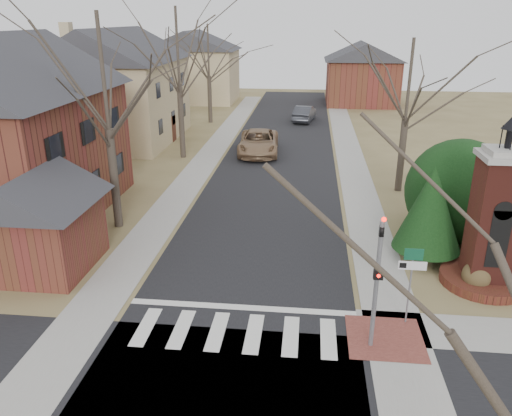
# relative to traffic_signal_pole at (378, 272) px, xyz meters

# --- Properties ---
(ground) EXTENTS (120.00, 120.00, 0.00)m
(ground) POSITION_rel_traffic_signal_pole_xyz_m (-4.30, -0.57, -2.59)
(ground) COLOR brown
(ground) RESTS_ON ground
(main_street) EXTENTS (8.00, 70.00, 0.01)m
(main_street) POSITION_rel_traffic_signal_pole_xyz_m (-4.30, 21.43, -2.58)
(main_street) COLOR black
(main_street) RESTS_ON ground
(crosswalk_zone) EXTENTS (8.00, 2.20, 0.02)m
(crosswalk_zone) POSITION_rel_traffic_signal_pole_xyz_m (-4.30, 0.23, -2.58)
(crosswalk_zone) COLOR silver
(crosswalk_zone) RESTS_ON ground
(stop_bar) EXTENTS (8.00, 0.35, 0.02)m
(stop_bar) POSITION_rel_traffic_signal_pole_xyz_m (-4.30, 1.73, -2.58)
(stop_bar) COLOR silver
(stop_bar) RESTS_ON ground
(sidewalk_right_main) EXTENTS (2.00, 60.00, 0.02)m
(sidewalk_right_main) POSITION_rel_traffic_signal_pole_xyz_m (0.90, 21.43, -2.58)
(sidewalk_right_main) COLOR gray
(sidewalk_right_main) RESTS_ON ground
(sidewalk_left) EXTENTS (2.00, 60.00, 0.02)m
(sidewalk_left) POSITION_rel_traffic_signal_pole_xyz_m (-9.50, 21.43, -2.58)
(sidewalk_left) COLOR gray
(sidewalk_left) RESTS_ON ground
(curb_apron) EXTENTS (2.40, 2.40, 0.02)m
(curb_apron) POSITION_rel_traffic_signal_pole_xyz_m (0.50, 0.43, -2.57)
(curb_apron) COLOR brown
(curb_apron) RESTS_ON ground
(traffic_signal_pole) EXTENTS (0.28, 0.41, 4.50)m
(traffic_signal_pole) POSITION_rel_traffic_signal_pole_xyz_m (0.00, 0.00, 0.00)
(traffic_signal_pole) COLOR slate
(traffic_signal_pole) RESTS_ON ground
(sign_post) EXTENTS (0.90, 0.07, 2.75)m
(sign_post) POSITION_rel_traffic_signal_pole_xyz_m (1.29, 1.41, -0.64)
(sign_post) COLOR slate
(sign_post) RESTS_ON ground
(brick_gate_monument) EXTENTS (3.20, 3.20, 6.47)m
(brick_gate_monument) POSITION_rel_traffic_signal_pole_xyz_m (4.70, 4.42, -0.42)
(brick_gate_monument) COLOR #572019
(brick_gate_monument) RESTS_ON ground
(house_stucco_left) EXTENTS (9.80, 12.80, 9.28)m
(house_stucco_left) POSITION_rel_traffic_signal_pole_xyz_m (-17.80, 26.42, 2.01)
(house_stucco_left) COLOR tan
(house_stucco_left) RESTS_ON ground
(garage_left) EXTENTS (4.80, 4.80, 4.29)m
(garage_left) POSITION_rel_traffic_signal_pole_xyz_m (-12.82, 3.92, -0.35)
(garage_left) COLOR maroon
(garage_left) RESTS_ON ground
(house_distant_left) EXTENTS (10.80, 8.80, 8.53)m
(house_distant_left) POSITION_rel_traffic_signal_pole_xyz_m (-16.31, 47.42, 1.66)
(house_distant_left) COLOR tan
(house_distant_left) RESTS_ON ground
(house_distant_right) EXTENTS (8.80, 8.80, 7.30)m
(house_distant_right) POSITION_rel_traffic_signal_pole_xyz_m (3.69, 47.42, 1.06)
(house_distant_right) COLOR maroon
(house_distant_right) RESTS_ON ground
(evergreen_near) EXTENTS (2.80, 2.80, 4.10)m
(evergreen_near) POSITION_rel_traffic_signal_pole_xyz_m (2.90, 6.43, -0.29)
(evergreen_near) COLOR #473D33
(evergreen_near) RESTS_ON ground
(evergreen_mid) EXTENTS (3.40, 3.40, 4.70)m
(evergreen_mid) POSITION_rel_traffic_signal_pole_xyz_m (6.20, 7.63, 0.01)
(evergreen_mid) COLOR #473D33
(evergreen_mid) RESTS_ON ground
(evergreen_mass) EXTENTS (4.80, 4.80, 4.80)m
(evergreen_mass) POSITION_rel_traffic_signal_pole_xyz_m (4.70, 8.93, -0.19)
(evergreen_mass) COLOR black
(evergreen_mass) RESTS_ON ground
(bare_tree_0) EXTENTS (8.05, 8.05, 11.15)m
(bare_tree_0) POSITION_rel_traffic_signal_pole_xyz_m (-11.30, 8.43, 5.11)
(bare_tree_0) COLOR #473D33
(bare_tree_0) RESTS_ON ground
(bare_tree_1) EXTENTS (8.40, 8.40, 11.64)m
(bare_tree_1) POSITION_rel_traffic_signal_pole_xyz_m (-11.30, 21.43, 5.44)
(bare_tree_1) COLOR #473D33
(bare_tree_1) RESTS_ON ground
(bare_tree_2) EXTENTS (7.35, 7.35, 10.19)m
(bare_tree_2) POSITION_rel_traffic_signal_pole_xyz_m (-11.80, 34.43, 4.44)
(bare_tree_2) COLOR #473D33
(bare_tree_2) RESTS_ON ground
(bare_tree_3) EXTENTS (7.00, 7.00, 9.70)m
(bare_tree_3) POSITION_rel_traffic_signal_pole_xyz_m (3.20, 15.43, 4.10)
(bare_tree_3) COLOR #473D33
(bare_tree_3) RESTS_ON ground
(pickup_truck) EXTENTS (3.19, 6.34, 1.72)m
(pickup_truck) POSITION_rel_traffic_signal_pole_xyz_m (-5.90, 23.01, -1.73)
(pickup_truck) COLOR #8F6D4E
(pickup_truck) RESTS_ON ground
(distant_car) EXTENTS (2.35, 4.86, 1.54)m
(distant_car) POSITION_rel_traffic_signal_pole_xyz_m (-2.70, 35.89, -1.82)
(distant_car) COLOR #37393F
(distant_car) RESTS_ON ground
(dry_shrub_left) EXTENTS (1.08, 1.08, 1.08)m
(dry_shrub_left) POSITION_rel_traffic_signal_pole_xyz_m (4.30, 4.03, -2.05)
(dry_shrub_left) COLOR brown
(dry_shrub_left) RESTS_ON ground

